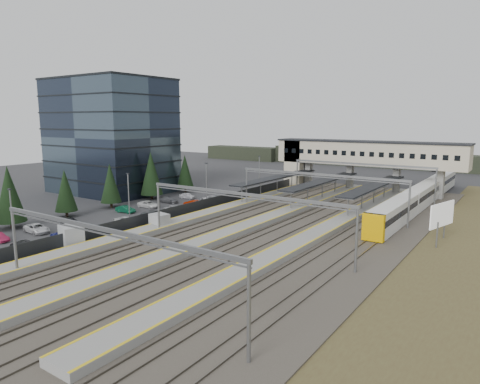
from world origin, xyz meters
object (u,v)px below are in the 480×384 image
Objects in this scene: train at (422,195)px; billboard at (442,216)px; relay_cabin_far at (159,222)px; relay_cabin_near at (71,236)px; footbridge at (354,155)px; office_building at (111,136)px.

train is 9.72× the size of billboard.
relay_cabin_far is 0.05× the size of train.
train is at bearing 59.21° from relay_cabin_near.
billboard is (37.85, 27.63, 2.24)m from relay_cabin_near.
relay_cabin_near is 59.92m from train.
train is (16.30, -9.10, -5.93)m from footbridge.
office_building is 6.44× the size of relay_cabin_near.
relay_cabin_near is 62.61m from footbridge.
train is (30.68, 51.47, 0.67)m from relay_cabin_near.
relay_cabin_far is at bearing -103.22° from footbridge.
relay_cabin_far is at bearing -29.47° from office_building.
relay_cabin_near is at bearing -103.89° from relay_cabin_far.
relay_cabin_far is 50.06m from footbridge.
relay_cabin_near is (29.32, -30.58, -10.85)m from office_building.
relay_cabin_far is at bearing -156.22° from billboard.
office_building is at bearing 133.80° from relay_cabin_near.
footbridge reaches higher than train.
train is (27.64, 39.18, 0.86)m from relay_cabin_far.
relay_cabin_far is (32.36, -18.29, -11.05)m from office_building.
office_building reaches higher than footbridge.
train is at bearing -29.19° from footbridge.
footbridge is 0.69× the size of train.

